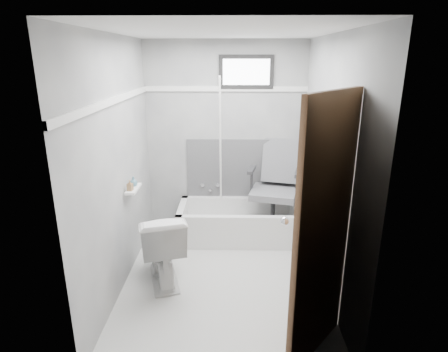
{
  "coord_description": "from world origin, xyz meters",
  "views": [
    {
      "loc": [
        0.07,
        -3.39,
        2.2
      ],
      "look_at": [
        0.0,
        0.35,
        1.0
      ],
      "focal_mm": 30.0,
      "sensor_mm": 36.0,
      "label": 1
    }
  ],
  "objects_px": {
    "bathtub": "(239,222)",
    "soap_bottle_b": "(133,181)",
    "door": "(374,256)",
    "soap_bottle_a": "(130,185)",
    "toilet": "(162,246)",
    "office_chair": "(274,187)"
  },
  "relations": [
    {
      "from": "bathtub",
      "to": "soap_bottle_a",
      "type": "relative_size",
      "value": 13.02
    },
    {
      "from": "bathtub",
      "to": "office_chair",
      "type": "height_order",
      "value": "office_chair"
    },
    {
      "from": "office_chair",
      "to": "toilet",
      "type": "height_order",
      "value": "office_chair"
    },
    {
      "from": "soap_bottle_a",
      "to": "bathtub",
      "type": "bearing_deg",
      "value": 35.65
    },
    {
      "from": "office_chair",
      "to": "door",
      "type": "xyz_separation_m",
      "value": [
        0.38,
        -2.24,
        0.33
      ]
    },
    {
      "from": "toilet",
      "to": "door",
      "type": "height_order",
      "value": "door"
    },
    {
      "from": "soap_bottle_a",
      "to": "door",
      "type": "bearing_deg",
      "value": -36.32
    },
    {
      "from": "office_chair",
      "to": "soap_bottle_a",
      "type": "height_order",
      "value": "office_chair"
    },
    {
      "from": "office_chair",
      "to": "toilet",
      "type": "relative_size",
      "value": 1.42
    },
    {
      "from": "door",
      "to": "toilet",
      "type": "bearing_deg",
      "value": 142.22
    },
    {
      "from": "soap_bottle_b",
      "to": "soap_bottle_a",
      "type": "bearing_deg",
      "value": -90.0
    },
    {
      "from": "soap_bottle_a",
      "to": "toilet",
      "type": "bearing_deg",
      "value": -28.18
    },
    {
      "from": "office_chair",
      "to": "door",
      "type": "bearing_deg",
      "value": -66.89
    },
    {
      "from": "door",
      "to": "bathtub",
      "type": "bearing_deg",
      "value": 110.05
    },
    {
      "from": "bathtub",
      "to": "soap_bottle_b",
      "type": "bearing_deg",
      "value": -149.4
    },
    {
      "from": "bathtub",
      "to": "door",
      "type": "xyz_separation_m",
      "value": [
        0.81,
        -2.21,
        0.79
      ]
    },
    {
      "from": "bathtub",
      "to": "toilet",
      "type": "height_order",
      "value": "toilet"
    },
    {
      "from": "bathtub",
      "to": "soap_bottle_a",
      "type": "height_order",
      "value": "soap_bottle_a"
    },
    {
      "from": "door",
      "to": "soap_bottle_a",
      "type": "height_order",
      "value": "door"
    },
    {
      "from": "soap_bottle_b",
      "to": "door",
      "type": "bearing_deg",
      "value": -38.94
    },
    {
      "from": "bathtub",
      "to": "office_chair",
      "type": "relative_size",
      "value": 1.36
    },
    {
      "from": "bathtub",
      "to": "soap_bottle_a",
      "type": "bearing_deg",
      "value": -144.35
    }
  ]
}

